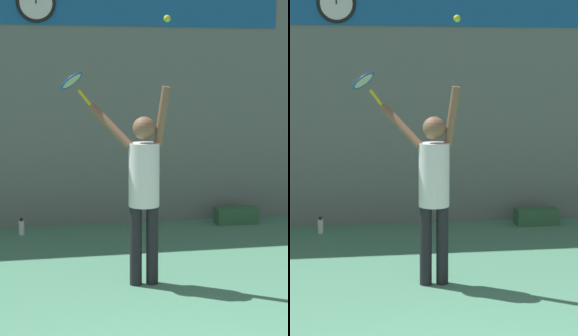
{
  "view_description": "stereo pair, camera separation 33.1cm",
  "coord_description": "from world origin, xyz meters",
  "views": [
    {
      "loc": [
        -1.05,
        -3.25,
        2.21
      ],
      "look_at": [
        0.13,
        2.95,
        1.27
      ],
      "focal_mm": 65.0,
      "sensor_mm": 36.0,
      "label": 1
    },
    {
      "loc": [
        -0.73,
        -3.3,
        2.21
      ],
      "look_at": [
        0.13,
        2.95,
        1.27
      ],
      "focal_mm": 65.0,
      "sensor_mm": 36.0,
      "label": 2
    }
  ],
  "objects": [
    {
      "name": "equipment_bag",
      "position": [
        2.03,
        5.4,
        0.12
      ],
      "size": [
        0.63,
        0.28,
        0.25
      ],
      "color": "#33663F",
      "rests_on": "ground_plane"
    },
    {
      "name": "water_bottle",
      "position": [
        -1.19,
        5.3,
        0.11
      ],
      "size": [
        0.08,
        0.08,
        0.24
      ],
      "color": "silver",
      "rests_on": "ground_plane"
    },
    {
      "name": "tennis_racket",
      "position": [
        -0.57,
        3.35,
        2.15
      ],
      "size": [
        0.39,
        0.36,
        0.38
      ],
      "color": "yellow"
    },
    {
      "name": "back_wall",
      "position": [
        0.0,
        5.81,
        2.5
      ],
      "size": [
        18.0,
        0.1,
        5.0
      ],
      "color": "slate",
      "rests_on": "ground_plane"
    },
    {
      "name": "sponsor_banner",
      "position": [
        0.0,
        5.75,
        3.26
      ],
      "size": [
        5.44,
        0.02,
        0.6
      ],
      "color": "#195B9E"
    },
    {
      "name": "tennis_player",
      "position": [
        0.12,
        2.95,
        1.12
      ],
      "size": [
        0.85,
        0.52,
        2.12
      ],
      "color": "black",
      "rests_on": "ground_plane"
    },
    {
      "name": "tennis_ball",
      "position": [
        0.35,
        2.87,
        2.8
      ],
      "size": [
        0.07,
        0.07,
        0.07
      ],
      "color": "#CCDB2D"
    },
    {
      "name": "scoreboard_clock",
      "position": [
        -0.9,
        5.73,
        3.26
      ],
      "size": [
        0.56,
        0.05,
        0.56
      ],
      "color": "white"
    }
  ]
}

